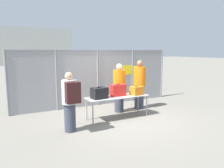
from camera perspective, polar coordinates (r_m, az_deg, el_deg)
ground_plane at (r=7.39m, az=2.76°, el=-8.73°), size 120.00×120.00×0.00m
fence_section at (r=8.87m, az=-3.68°, el=1.94°), size 6.76×0.07×2.25m
inspection_table at (r=7.19m, az=1.49°, el=-3.67°), size 2.12×0.64×0.73m
suitcase_black at (r=6.83m, az=-3.35°, el=-2.36°), size 0.51×0.40×0.37m
suitcase_red at (r=7.18m, az=1.63°, el=-1.65°), size 0.51×0.23×0.41m
suitcase_orange at (r=7.45m, az=6.47°, el=-1.72°), size 0.46×0.35×0.31m
traveler_hooded at (r=5.98m, az=-10.88°, el=-4.04°), size 0.41×0.63×1.65m
security_worker_near at (r=7.85m, az=1.87°, el=-0.88°), size 0.43×0.43×1.76m
security_worker_far at (r=8.39m, az=7.16°, el=0.04°), size 0.46×0.46×1.86m
utility_trailer at (r=11.08m, az=-1.05°, el=-0.62°), size 4.39×2.03×0.73m
distant_hangar at (r=40.56m, az=-21.68°, el=8.99°), size 13.73×8.71×5.77m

